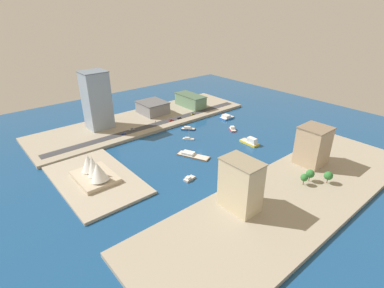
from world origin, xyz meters
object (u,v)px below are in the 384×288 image
Objects in this scene: yacht_sleek_gray at (189,178)px; barge_flat_brown at (192,155)px; sailboat_small_white at (188,139)px; sedan_silver at (132,129)px; opera_landmark at (94,170)px; terminal_long_green at (190,100)px; hatchback_blue at (123,133)px; ferry_yellow_fast at (250,142)px; pickup_red at (171,120)px; catamaran_blue at (227,117)px; traffic_light_waterfront at (156,123)px; warehouse_low_gray at (153,107)px; patrol_launch_navy at (188,129)px; apartment_midrise_tan at (313,146)px; taxi_yellow_cab at (193,114)px; office_block_beige at (241,185)px; tower_tall_glass at (97,100)px; tugboat_red at (233,129)px; suv_black at (179,118)px.

barge_flat_brown reaches higher than yacht_sleek_gray.
sailboat_small_white reaches higher than sedan_silver.
terminal_long_green is at bearing -62.74° from opera_landmark.
terminal_long_green is 8.79× the size of hatchback_blue.
ferry_yellow_fast is 117.33m from sedan_silver.
terminal_long_green is 54.79m from pickup_red.
traffic_light_waterfront reaches higher than catamaran_blue.
patrol_launch_navy is at bearing -176.59° from warehouse_low_gray.
patrol_launch_navy is 2.54× the size of pickup_red.
apartment_midrise_tan is at bearing -167.63° from patrol_launch_navy.
yacht_sleek_gray is at bearing -128.63° from opera_landmark.
opera_landmark is (15.51, 79.30, 7.93)m from barge_flat_brown.
ferry_yellow_fast is at bearing -160.72° from patrol_launch_navy.
hatchback_blue is at bearing 42.37° from ferry_yellow_fast.
yacht_sleek_gray is 134.25m from taxi_yellow_cab.
apartment_midrise_tan is 0.89× the size of opera_landmark.
warehouse_low_gray is at bearing -8.49° from sailboat_small_white.
pickup_red is (89.38, 24.94, 1.39)m from ferry_yellow_fast.
sailboat_small_white reaches higher than pickup_red.
apartment_midrise_tan is 4.74× the size of traffic_light_waterfront.
catamaran_blue is 166.07m from office_block_beige.
yacht_sleek_gray is 0.31× the size of opera_landmark.
barge_flat_brown is 81.19m from opera_landmark.
taxi_yellow_cab is (147.11, -2.18, -14.57)m from apartment_midrise_tan.
sedan_silver is at bearing 72.32° from catamaran_blue.
yacht_sleek_gray is 100.78m from hatchback_blue.
tower_tall_glass reaches higher than apartment_midrise_tan.
warehouse_low_gray is at bearing -56.34° from sedan_silver.
pickup_red is (25.69, 2.65, 2.60)m from patrol_launch_navy.
patrol_launch_navy is 0.43× the size of apartment_midrise_tan.
tugboat_red is 70.97m from barge_flat_brown.
patrol_launch_navy is 68.84m from terminal_long_green.
tower_tall_glass is at bearing 15.41° from hatchback_blue.
taxi_yellow_cab is (-32.31, -97.37, -27.76)m from tower_tall_glass.
sailboat_small_white is 71.51m from catamaran_blue.
hatchback_blue is at bearing 19.00° from barge_flat_brown.
pickup_red reaches higher than barge_flat_brown.
pickup_red is at bearing -95.27° from sedan_silver.
opera_landmark is (-91.25, 110.30, -0.57)m from warehouse_low_gray.
patrol_launch_navy is 2.51× the size of sedan_silver.
traffic_light_waterfront is at bearing 47.96° from patrol_launch_navy.
hatchback_blue is (-32.28, -8.90, -27.72)m from tower_tall_glass.
patrol_launch_navy is 95.20m from tower_tall_glass.
office_block_beige is 7.41× the size of suv_black.
terminal_long_green reaches higher than barge_flat_brown.
tugboat_red is at bearing -5.00° from apartment_midrise_tan.
ferry_yellow_fast is at bearing -143.35° from tower_tall_glass.
office_block_beige reaches higher than terminal_long_green.
terminal_long_green is at bearing -100.43° from warehouse_low_gray.
barge_flat_brown is 0.88× the size of office_block_beige.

